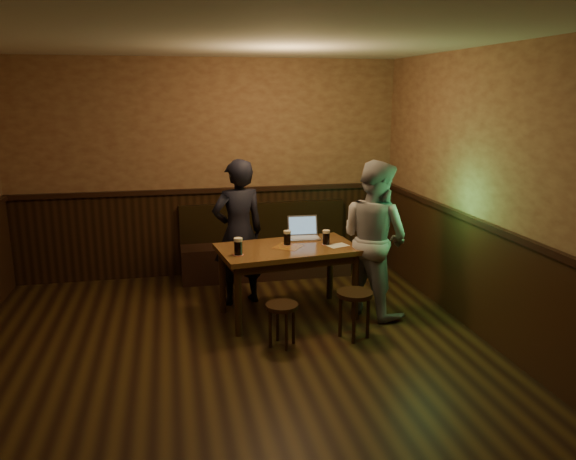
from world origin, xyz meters
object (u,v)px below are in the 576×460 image
(pint_left, at_px, (238,246))
(stool_right, at_px, (355,301))
(pub_table, at_px, (288,256))
(laptop, at_px, (304,232))
(pint_right, at_px, (326,237))
(stool_left, at_px, (282,313))
(person_suit, at_px, (238,233))
(pint_mid, at_px, (287,238))
(bench, at_px, (265,252))
(person_grey, at_px, (374,238))

(pint_left, bearing_deg, stool_right, -24.64)
(pub_table, xyz_separation_m, laptop, (0.25, 0.34, 0.16))
(pub_table, distance_m, pint_right, 0.46)
(laptop, bearing_deg, stool_right, -72.69)
(pint_left, xyz_separation_m, laptop, (0.80, 0.54, -0.03))
(stool_left, distance_m, pint_left, 0.82)
(pub_table, bearing_deg, laptop, 45.51)
(stool_right, relative_size, person_suit, 0.29)
(laptop, xyz_separation_m, person_suit, (-0.72, 0.17, -0.01))
(pint_left, xyz_separation_m, pint_right, (0.97, 0.20, -0.01))
(pint_right, bearing_deg, pint_left, -168.15)
(pint_left, xyz_separation_m, person_suit, (0.09, 0.71, -0.03))
(stool_right, relative_size, pint_mid, 2.98)
(stool_left, bearing_deg, pint_right, 49.05)
(bench, relative_size, stool_right, 4.59)
(pint_left, bearing_deg, pint_mid, 25.85)
(pub_table, height_order, stool_right, pub_table)
(stool_left, bearing_deg, laptop, 66.41)
(stool_left, xyz_separation_m, laptop, (0.46, 1.06, 0.50))
(bench, xyz_separation_m, pub_table, (0.00, -1.44, 0.36))
(pint_mid, bearing_deg, pint_left, -154.15)
(stool_right, xyz_separation_m, pint_mid, (-0.51, 0.76, 0.47))
(pint_left, relative_size, pint_right, 1.11)
(stool_left, relative_size, pint_mid, 2.63)
(person_grey, bearing_deg, laptop, 28.40)
(bench, distance_m, stool_right, 2.19)
(bench, height_order, pub_table, bench)
(pint_mid, relative_size, person_suit, 0.10)
(person_grey, bearing_deg, stool_right, 116.53)
(stool_left, height_order, laptop, laptop)
(bench, relative_size, pint_left, 12.32)
(pint_left, distance_m, laptop, 0.97)
(stool_left, relative_size, pint_right, 2.63)
(stool_right, height_order, pint_left, pint_left)
(pint_left, xyz_separation_m, pint_mid, (0.56, 0.27, -0.01))
(laptop, bearing_deg, pub_table, -124.09)
(pint_left, height_order, pint_right, pint_left)
(pint_right, bearing_deg, stool_right, -81.81)
(pub_table, distance_m, stool_left, 0.83)
(pint_mid, height_order, person_suit, person_suit)
(stool_right, bearing_deg, pint_right, 98.19)
(bench, relative_size, pub_table, 1.42)
(pint_left, xyz_separation_m, person_grey, (1.48, 0.11, -0.02))
(person_grey, bearing_deg, pint_left, 64.94)
(pint_right, relative_size, laptop, 0.46)
(pub_table, bearing_deg, pint_left, -167.99)
(pint_left, bearing_deg, stool_left, -57.05)
(pub_table, relative_size, person_grey, 0.92)
(stool_left, xyz_separation_m, pint_mid, (0.22, 0.80, 0.52))
(bench, height_order, stool_right, bench)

